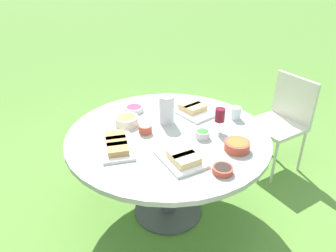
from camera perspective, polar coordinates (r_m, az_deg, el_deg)
name	(u,v)px	position (r m, az deg, el deg)	size (l,w,h in m)	color
ground_plane	(168,210)	(2.78, 0.00, -14.46)	(40.00, 40.00, 0.00)	#5B8C38
dining_table	(168,145)	(2.39, 0.00, -3.25)	(1.45, 1.45, 0.73)	#4C4C51
chair_near_right	(283,117)	(3.20, 19.40, 1.56)	(0.49, 0.48, 0.89)	beige
water_pitcher	(167,109)	(2.43, -0.24, 2.90)	(0.12, 0.11, 0.22)	silver
wine_glass	(220,116)	(2.33, 9.03, 1.76)	(0.07, 0.07, 0.18)	silver
platter_bread_main	(117,145)	(2.18, -8.93, -3.20)	(0.39, 0.27, 0.06)	white
platter_charcuterie	(194,109)	(2.63, 4.52, 2.88)	(0.36, 0.32, 0.06)	white
platter_sandwich_side	(182,158)	(2.03, 2.47, -5.55)	(0.34, 0.25, 0.07)	white
bowl_fries	(127,120)	(2.45, -7.20, 1.00)	(0.17, 0.17, 0.07)	beige
bowl_salad	(202,134)	(2.28, 6.03, -1.39)	(0.10, 0.10, 0.05)	silver
bowl_olives	(223,169)	(1.97, 9.49, -7.47)	(0.12, 0.12, 0.04)	#B74733
bowl_dip_red	(134,109)	(2.66, -5.93, 3.02)	(0.15, 0.15, 0.04)	silver
bowl_dip_cream	(145,129)	(2.33, -3.97, -0.46)	(0.09, 0.09, 0.06)	#B74733
bowl_roasted_veg	(237,145)	(2.18, 11.94, -3.33)	(0.17, 0.17, 0.06)	#B74733
cup_water_near	(236,113)	(2.57, 11.76, 2.24)	(0.08, 0.08, 0.10)	silver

